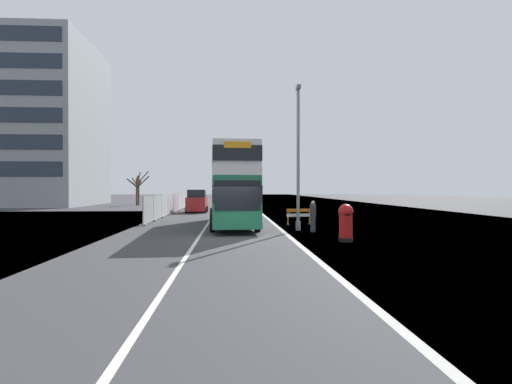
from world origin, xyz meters
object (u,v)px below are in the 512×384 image
object	(u,v)px
lamppost_foreground	(298,162)
pedestrian_at_kerb	(313,216)
roadworks_barrier	(299,215)
car_receding_mid	(236,199)
car_oncoming_near	(197,202)
double_decker_bus	(232,185)
red_pillar_postbox	(346,221)

from	to	relation	value
lamppost_foreground	pedestrian_at_kerb	world-z (taller)	lamppost_foreground
roadworks_barrier	pedestrian_at_kerb	size ratio (longest dim) A/B	0.98
lamppost_foreground	roadworks_barrier	world-z (taller)	lamppost_foreground
car_receding_mid	pedestrian_at_kerb	bearing A→B (deg)	-82.17
car_oncoming_near	car_receding_mid	world-z (taller)	car_oncoming_near
double_decker_bus	car_oncoming_near	bearing A→B (deg)	103.14
double_decker_bus	lamppost_foreground	bearing A→B (deg)	-37.73
double_decker_bus	pedestrian_at_kerb	size ratio (longest dim) A/B	6.79
roadworks_barrier	lamppost_foreground	bearing A→B (deg)	-100.25
double_decker_bus	car_oncoming_near	distance (m)	15.41
lamppost_foreground	car_oncoming_near	bearing A→B (deg)	112.19
double_decker_bus	roadworks_barrier	bearing A→B (deg)	6.57
roadworks_barrier	double_decker_bus	bearing A→B (deg)	-173.43
red_pillar_postbox	pedestrian_at_kerb	distance (m)	4.13
lamppost_foreground	roadworks_barrier	size ratio (longest dim) A/B	4.93
car_receding_mid	pedestrian_at_kerb	distance (m)	28.64
lamppost_foreground	pedestrian_at_kerb	bearing A→B (deg)	-54.71
lamppost_foreground	red_pillar_postbox	xyz separation A→B (m)	(1.35, -5.01, -2.98)
lamppost_foreground	car_oncoming_near	size ratio (longest dim) A/B	2.15
double_decker_bus	pedestrian_at_kerb	world-z (taller)	double_decker_bus
car_receding_mid	pedestrian_at_kerb	size ratio (longest dim) A/B	2.34
double_decker_bus	pedestrian_at_kerb	distance (m)	6.18
roadworks_barrier	car_oncoming_near	xyz separation A→B (m)	(-7.92, 14.42, 0.41)
car_receding_mid	car_oncoming_near	bearing A→B (deg)	-113.00
double_decker_bus	lamppost_foreground	distance (m)	4.98
lamppost_foreground	pedestrian_at_kerb	size ratio (longest dim) A/B	4.82
red_pillar_postbox	car_receding_mid	xyz separation A→B (m)	(-4.58, 32.45, 0.10)
lamppost_foreground	car_oncoming_near	xyz separation A→B (m)	(-7.29, 17.88, -2.86)
double_decker_bus	roadworks_barrier	xyz separation A→B (m)	(4.43, 0.51, -1.96)
roadworks_barrier	car_oncoming_near	distance (m)	16.46
red_pillar_postbox	roadworks_barrier	distance (m)	8.50
red_pillar_postbox	car_receding_mid	bearing A→B (deg)	98.04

